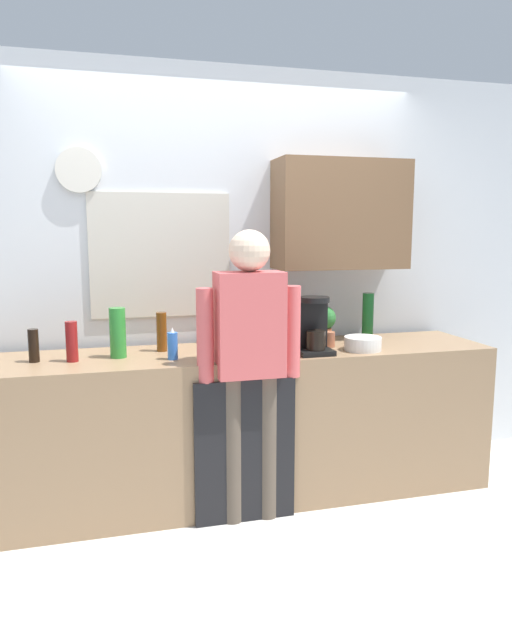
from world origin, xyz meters
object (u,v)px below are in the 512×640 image
at_px(coffee_maker, 312,328).
at_px(storage_canister, 278,332).
at_px(mixing_bowl, 363,344).
at_px(dish_soap, 173,345).
at_px(bottle_red_vinegar, 72,342).
at_px(bottle_green_wine, 368,316).
at_px(potted_plant, 324,321).
at_px(bottle_dark_sauce, 34,346).
at_px(bottle_amber_beer, 162,332).
at_px(bottle_clear_soda, 118,333).
at_px(person_at_sink, 250,352).
at_px(cup_terracotta_mug, 328,339).

bearing_deg(coffee_maker, storage_canister, 116.73).
relative_size(mixing_bowl, dish_soap, 1.22).
bearing_deg(bottle_red_vinegar, mixing_bowl, -4.51).
bearing_deg(bottle_green_wine, bottle_red_vinegar, -173.57).
bearing_deg(potted_plant, storage_canister, -173.12).
bearing_deg(bottle_dark_sauce, storage_canister, 3.78).
bearing_deg(bottle_green_wine, potted_plant, -173.39).
xyz_separation_m(bottle_amber_beer, mixing_bowl, (1.15, -0.28, -0.07)).
bearing_deg(bottle_clear_soda, person_at_sink, -24.49).
bearing_deg(person_at_sink, cup_terracotta_mug, 38.26).
relative_size(dish_soap, person_at_sink, 0.11).
bearing_deg(bottle_clear_soda, coffee_maker, -8.57).
relative_size(bottle_amber_beer, potted_plant, 1.00).
bearing_deg(potted_plant, coffee_maker, -122.47).
bearing_deg(bottle_green_wine, cup_terracotta_mug, -151.59).
relative_size(bottle_amber_beer, bottle_red_vinegar, 1.05).
bearing_deg(bottle_clear_soda, potted_plant, 5.84).
bearing_deg(storage_canister, bottle_red_vinegar, -173.73).
relative_size(mixing_bowl, storage_canister, 1.29).
distance_m(coffee_maker, storage_canister, 0.29).
height_order(bottle_amber_beer, storage_canister, bottle_amber_beer).
height_order(bottle_clear_soda, storage_canister, bottle_clear_soda).
bearing_deg(person_at_sink, potted_plant, 47.77).
bearing_deg(cup_terracotta_mug, person_at_sink, -153.25).
xyz_separation_m(mixing_bowl, potted_plant, (-0.13, 0.30, 0.09)).
height_order(coffee_maker, cup_terracotta_mug, coffee_maker).
relative_size(bottle_green_wine, dish_soap, 1.67).
bearing_deg(mixing_bowl, storage_canister, 149.50).
xyz_separation_m(bottle_dark_sauce, dish_soap, (0.73, -0.13, -0.01)).
xyz_separation_m(bottle_clear_soda, bottle_dark_sauce, (-0.44, -0.00, -0.05)).
distance_m(bottle_clear_soda, mixing_bowl, 1.42).
distance_m(bottle_clear_soda, bottle_dark_sauce, 0.45).
distance_m(bottle_dark_sauce, cup_terracotta_mug, 1.69).
height_order(coffee_maker, bottle_amber_beer, coffee_maker).
relative_size(mixing_bowl, potted_plant, 0.96).
height_order(coffee_maker, bottle_clear_soda, coffee_maker).
height_order(coffee_maker, bottle_dark_sauce, coffee_maker).
xyz_separation_m(mixing_bowl, person_at_sink, (-0.73, -0.14, 0.02)).
distance_m(bottle_green_wine, mixing_bowl, 0.40).
height_order(bottle_amber_beer, bottle_dark_sauce, bottle_amber_beer).
height_order(bottle_amber_beer, person_at_sink, person_at_sink).
distance_m(potted_plant, storage_canister, 0.32).
height_order(bottle_green_wine, cup_terracotta_mug, bottle_green_wine).
relative_size(cup_terracotta_mug, person_at_sink, 0.06).
bearing_deg(storage_canister, person_at_sink, -125.14).
bearing_deg(cup_terracotta_mug, bottle_clear_soda, 179.00).
bearing_deg(potted_plant, person_at_sink, -143.74).
xyz_separation_m(bottle_red_vinegar, person_at_sink, (0.92, -0.27, -0.05)).
distance_m(bottle_amber_beer, storage_canister, 0.71).
height_order(dish_soap, storage_canister, dish_soap).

